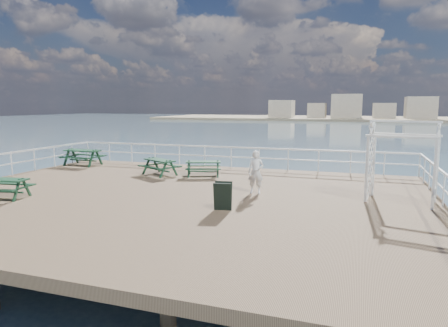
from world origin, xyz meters
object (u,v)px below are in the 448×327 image
person (256,172)px  picnic_table_b (160,164)px  picnic_table_d (4,184)px  picnic_table_a (83,154)px  picnic_table_c (203,165)px  trellis_arbor (402,166)px

person → picnic_table_b: bearing=150.2°
picnic_table_d → person: (8.11, 3.53, 0.30)m
picnic_table_b → person: 5.69m
picnic_table_a → picnic_table_c: (7.35, -0.96, -0.11)m
picnic_table_b → person: person is taller
picnic_table_a → trellis_arbor: (15.40, -3.48, 0.60)m
picnic_table_b → picnic_table_d: bearing=-88.4°
picnic_table_c → person: 4.20m
picnic_table_d → picnic_table_b: bearing=54.6°
picnic_table_a → person: (10.50, -3.73, 0.19)m
picnic_table_d → trellis_arbor: size_ratio=0.65×
picnic_table_a → picnic_table_d: picnic_table_a is taller
trellis_arbor → person: size_ratio=1.72×
picnic_table_c → picnic_table_d: (-4.96, -6.29, 0.00)m
picnic_table_b → picnic_table_c: bearing=39.2°
picnic_table_a → picnic_table_b: size_ratio=0.94×
picnic_table_a → picnic_table_b: picnic_table_a is taller
picnic_table_c → picnic_table_d: 8.01m
picnic_table_b → trellis_arbor: trellis_arbor is taller
picnic_table_a → picnic_table_c: bearing=-5.7°
trellis_arbor → picnic_table_c: bearing=175.3°
picnic_table_c → person: (3.15, -2.76, 0.30)m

